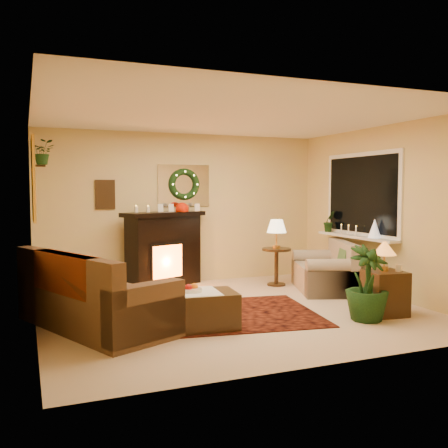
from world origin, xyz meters
name	(u,v)px	position (x,y,z in m)	size (l,w,h in m)	color
floor	(234,311)	(0.00, 0.00, 0.00)	(5.00, 5.00, 0.00)	beige
ceiling	(234,116)	(0.00, 0.00, 2.60)	(5.00, 5.00, 0.00)	white
wall_back	(184,208)	(0.00, 2.25, 1.30)	(5.00, 5.00, 0.00)	#EFD88C
wall_front	(330,226)	(0.00, -2.25, 1.30)	(5.00, 5.00, 0.00)	#EFD88C
wall_left	(33,219)	(-2.50, 0.00, 1.30)	(4.50, 4.50, 0.00)	#EFD88C
wall_right	(385,211)	(2.50, 0.00, 1.30)	(4.50, 4.50, 0.00)	#EFD88C
area_rug	(222,314)	(-0.23, -0.16, 0.01)	(2.43, 1.83, 0.01)	maroon
sofa	(96,291)	(-1.83, -0.14, 0.43)	(0.94, 2.13, 0.92)	brown
red_throw	(93,288)	(-1.85, -0.01, 0.46)	(0.73, 1.19, 0.02)	#D64C25
fireplace	(164,254)	(-0.42, 2.04, 0.55)	(1.29, 0.41, 1.18)	black
poinsettia	(182,209)	(-0.10, 2.00, 1.30)	(0.22, 0.22, 0.22)	red
mantel_candle_a	(136,212)	(-0.88, 2.03, 1.26)	(0.06, 0.06, 0.19)	white
mantel_candle_b	(148,212)	(-0.69, 2.02, 1.26)	(0.06, 0.06, 0.18)	#EEE4CA
mantel_mirror	(184,186)	(0.00, 2.23, 1.70)	(0.92, 0.02, 0.72)	white
wreath	(184,184)	(0.00, 2.19, 1.72)	(0.55, 0.55, 0.11)	#194719
wall_art	(105,194)	(-1.35, 2.23, 1.55)	(0.32, 0.03, 0.48)	#381E11
gold_mirror	(33,180)	(-2.48, 0.30, 1.75)	(0.03, 0.84, 1.00)	gold
hanging_plant	(43,164)	(-2.34, 1.05, 1.97)	(0.33, 0.28, 0.36)	#194719
loveseat	(323,265)	(1.88, 0.71, 0.42)	(0.80, 1.38, 0.80)	#7E6A5B
window_frame	(362,195)	(2.48, 0.55, 1.55)	(0.03, 1.86, 1.36)	white
window_glass	(361,195)	(2.47, 0.55, 1.55)	(0.02, 1.70, 1.22)	black
window_sill	(356,237)	(2.38, 0.55, 0.87)	(0.22, 1.86, 0.04)	white
mini_tree	(375,228)	(2.39, 0.11, 1.04)	(0.19, 0.19, 0.29)	white
sill_plant	(329,221)	(2.36, 1.28, 1.08)	(0.26, 0.21, 0.48)	#1F4D23
side_table_round	(276,266)	(1.37, 1.36, 0.33)	(0.49, 0.49, 0.64)	black
lamp_cream	(277,234)	(1.35, 1.33, 0.88)	(0.33, 0.33, 0.51)	#FFEEB7
end_table_square	(385,294)	(1.74, -0.94, 0.27)	(0.47, 0.47, 0.58)	black
lamp_tiffany	(384,258)	(1.73, -0.92, 0.74)	(0.30, 0.30, 0.44)	orange
coffee_table	(192,312)	(-0.80, -0.65, 0.21)	(1.03, 0.57, 0.43)	black
fruit_bowl	(192,291)	(-0.80, -0.63, 0.45)	(0.24, 0.24, 0.06)	white
floor_palm	(367,285)	(1.34, -1.08, 0.45)	(1.57, 1.57, 2.81)	#24552C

